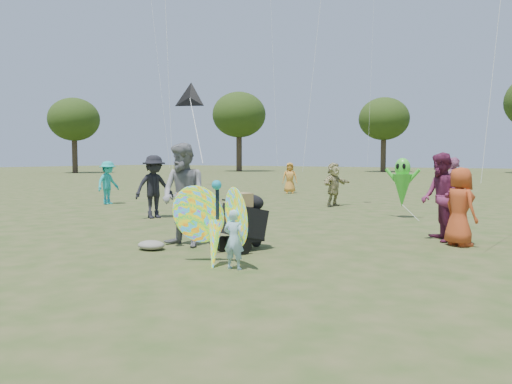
# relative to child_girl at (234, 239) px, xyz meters

# --- Properties ---
(ground) EXTENTS (160.00, 160.00, 0.00)m
(ground) POSITION_rel_child_girl_xyz_m (-0.39, 0.09, -0.47)
(ground) COLOR #51592B
(ground) RESTS_ON ground
(child_girl) EXTENTS (0.38, 0.28, 0.94)m
(child_girl) POSITION_rel_child_girl_xyz_m (0.00, 0.00, 0.00)
(child_girl) COLOR #98C8D8
(child_girl) RESTS_ON ground
(adult_man) EXTENTS (1.03, 0.82, 2.04)m
(adult_man) POSITION_rel_child_girl_xyz_m (-1.96, 1.12, 0.55)
(adult_man) COLOR gray
(adult_man) RESTS_ON ground
(grey_bag) EXTENTS (0.55, 0.45, 0.17)m
(grey_bag) POSITION_rel_child_girl_xyz_m (-2.28, 0.53, -0.38)
(grey_bag) COLOR gray
(grey_bag) RESTS_ON ground
(crowd_a) EXTENTS (0.90, 0.87, 1.56)m
(crowd_a) POSITION_rel_child_girl_xyz_m (2.61, 4.09, 0.31)
(crowd_a) COLOR #AA3F1B
(crowd_a) RESTS_ON ground
(crowd_b) EXTENTS (1.05, 1.34, 1.81)m
(crowd_b) POSITION_rel_child_girl_xyz_m (-5.69, 4.20, 0.44)
(crowd_b) COLOR black
(crowd_b) RESTS_ON ground
(crowd_d) EXTENTS (0.75, 1.52, 1.57)m
(crowd_d) POSITION_rel_child_girl_xyz_m (-2.71, 10.20, 0.31)
(crowd_d) COLOR tan
(crowd_d) RESTS_ON ground
(crowd_e) EXTENTS (1.07, 1.14, 1.86)m
(crowd_e) POSITION_rel_child_girl_xyz_m (2.16, 4.45, 0.46)
(crowd_e) COLOR #6B2347
(crowd_e) RESTS_ON ground
(crowd_g) EXTENTS (0.87, 0.78, 1.50)m
(crowd_g) POSITION_rel_child_girl_xyz_m (-7.10, 15.06, 0.28)
(crowd_g) COLOR orange
(crowd_g) RESTS_ON ground
(crowd_i) EXTENTS (0.71, 1.10, 1.61)m
(crowd_i) POSITION_rel_child_girl_xyz_m (-10.19, 6.46, 0.33)
(crowd_i) COLOR #1FACAA
(crowd_i) RESTS_ON ground
(crowd_j) EXTENTS (1.10, 1.71, 1.77)m
(crowd_j) POSITION_rel_child_girl_xyz_m (0.12, 16.75, 0.41)
(crowd_j) COLOR #B26693
(crowd_j) RESTS_ON ground
(jogging_stroller) EXTENTS (0.76, 1.14, 1.09)m
(jogging_stroller) POSITION_rel_child_girl_xyz_m (-0.75, 1.45, 0.14)
(jogging_stroller) COLOR black
(jogging_stroller) RESTS_ON ground
(butterfly_kite) EXTENTS (1.74, 0.75, 1.59)m
(butterfly_kite) POSITION_rel_child_girl_xyz_m (-0.41, 0.07, 0.20)
(butterfly_kite) COLOR #FF2928
(butterfly_kite) RESTS_ON ground
(delta_kite_rig) EXTENTS (2.34, 2.23, 1.97)m
(delta_kite_rig) POSITION_rel_child_girl_xyz_m (-3.43, 3.11, 2.71)
(delta_kite_rig) COLOR black
(delta_kite_rig) RESTS_ON ground
(alien_kite) EXTENTS (1.12, 0.69, 1.74)m
(alien_kite) POSITION_rel_child_girl_xyz_m (0.35, 8.01, 0.50)
(alien_kite) COLOR green
(alien_kite) RESTS_ON ground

